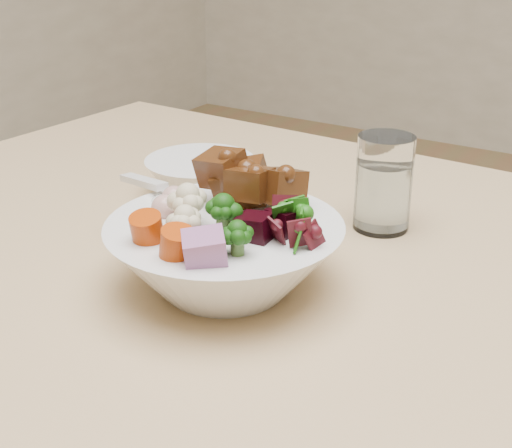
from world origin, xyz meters
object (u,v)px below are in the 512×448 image
at_px(water_glass, 383,187).
at_px(side_bowl, 201,177).
at_px(dining_table, 456,417).
at_px(food_bowl, 227,251).

relative_size(water_glass, side_bowl, 0.78).
height_order(dining_table, water_glass, water_glass).
bearing_deg(dining_table, side_bowl, 160.60).
distance_m(dining_table, side_bowl, 0.44).
xyz_separation_m(water_glass, side_bowl, (-0.24, -0.03, -0.03)).
bearing_deg(water_glass, side_bowl, -173.71).
relative_size(food_bowl, side_bowl, 1.61).
height_order(food_bowl, side_bowl, food_bowl).
distance_m(water_glass, side_bowl, 0.24).
bearing_deg(food_bowl, side_bowl, 132.66).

